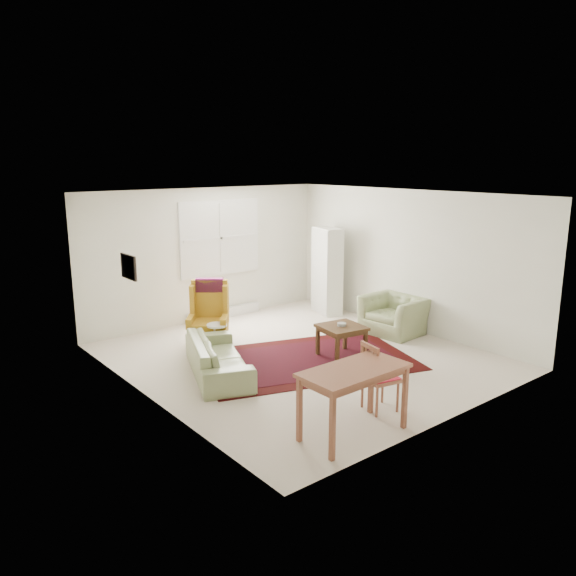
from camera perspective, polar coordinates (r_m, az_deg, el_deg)
room at (r=8.62m, az=0.47°, el=1.25°), size 5.04×5.54×2.51m
rug at (r=8.65m, az=1.73°, el=-7.27°), size 3.68×2.96×0.03m
sofa at (r=8.06m, az=-7.13°, el=-6.28°), size 1.33×1.94×0.73m
armchair at (r=10.05m, az=10.74°, el=-2.35°), size 0.95×1.07×0.79m
wingback_chair at (r=9.25m, az=-8.13°, el=-2.63°), size 0.90×0.91×1.08m
coffee_table at (r=8.75m, az=5.44°, el=-5.42°), size 0.71×0.71×0.51m
stool at (r=9.11m, az=-7.21°, el=-4.96°), size 0.42×0.42×0.44m
cabinet at (r=11.12m, az=4.02°, el=1.75°), size 0.51×0.75×1.71m
desk at (r=6.36m, az=6.67°, el=-11.40°), size 1.24×0.62×0.78m
desk_chair at (r=6.98m, az=9.38°, el=-8.86°), size 0.45×0.45×0.86m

